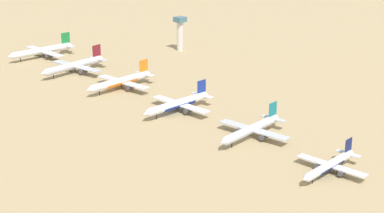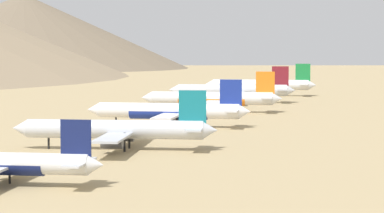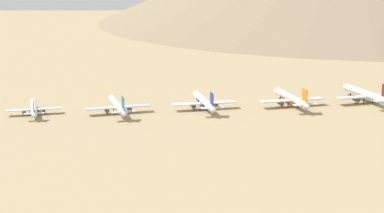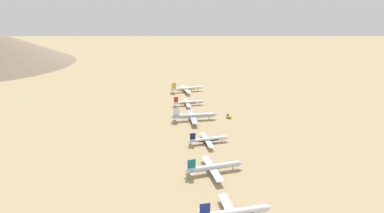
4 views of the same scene
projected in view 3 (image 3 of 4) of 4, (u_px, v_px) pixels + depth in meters
name	position (u px, v px, depth m)	size (l,w,h in m)	color
ground_plane	(120.00, 112.00, 358.77)	(2418.48, 2418.48, 0.00)	tan
parked_jet_1	(366.00, 95.00, 381.22)	(51.45, 41.89, 14.83)	silver
parked_jet_2	(291.00, 98.00, 372.35)	(49.05, 39.80, 14.15)	silver
parked_jet_3	(204.00, 102.00, 365.37)	(46.70, 37.81, 13.51)	white
parked_jet_4	(118.00, 106.00, 356.01)	(45.51, 36.99, 13.12)	silver
parked_jet_5	(34.00, 108.00, 353.59)	(37.87, 30.71, 10.93)	silver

